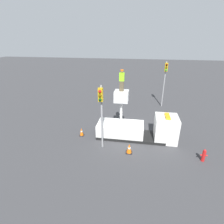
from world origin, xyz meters
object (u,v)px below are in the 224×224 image
object	(u,v)px
worker	(122,80)
bucket_truck	(138,128)
fire_hydrant	(204,155)
traffic_light_pole	(101,106)
traffic_cone_rear	(82,132)
traffic_light_across	(165,76)
traffic_cone_curbside	(129,148)

from	to	relation	value
worker	bucket_truck	bearing A→B (deg)	0.00
worker	fire_hydrant	world-z (taller)	worker
traffic_light_pole	traffic_cone_rear	distance (m)	4.34
worker	traffic_light_pole	size ratio (longest dim) A/B	0.33
traffic_light_across	fire_hydrant	bearing A→B (deg)	-79.75
bucket_truck	traffic_light_pole	bearing A→B (deg)	-143.72
traffic_light_pole	traffic_cone_curbside	xyz separation A→B (m)	(2.24, -0.33, -3.32)
traffic_light_across	fire_hydrant	distance (m)	11.44
worker	traffic_cone_rear	size ratio (longest dim) A/B	2.26
traffic_cone_curbside	traffic_cone_rear	bearing A→B (deg)	156.99
bucket_truck	traffic_light_pole	xyz separation A→B (m)	(-2.82, -2.07, 2.78)
traffic_light_pole	fire_hydrant	bearing A→B (deg)	-3.43
bucket_truck	traffic_cone_rear	bearing A→B (deg)	-174.60
bucket_truck	traffic_light_across	size ratio (longest dim) A/B	1.22
worker	traffic_cone_curbside	bearing A→B (deg)	-68.43
traffic_light_pole	traffic_cone_curbside	world-z (taller)	traffic_light_pole
traffic_light_pole	traffic_cone_curbside	bearing A→B (deg)	-8.32
traffic_light_across	traffic_cone_curbside	world-z (taller)	traffic_light_across
traffic_cone_rear	traffic_cone_curbside	xyz separation A→B (m)	(4.51, -1.92, 0.01)
traffic_light_across	traffic_cone_rear	size ratio (longest dim) A/B	7.38
traffic_light_across	fire_hydrant	size ratio (longest dim) A/B	5.76
traffic_cone_curbside	worker	bearing A→B (deg)	111.57
worker	traffic_cone_curbside	xyz separation A→B (m)	(0.95, -2.40, -4.80)
traffic_cone_rear	traffic_cone_curbside	world-z (taller)	traffic_cone_curbside
worker	traffic_cone_rear	world-z (taller)	worker
traffic_light_pole	bucket_truck	bearing A→B (deg)	36.28
worker	traffic_light_pole	xyz separation A→B (m)	(-1.29, -2.07, -1.47)
traffic_light_pole	fire_hydrant	size ratio (longest dim) A/B	5.28
fire_hydrant	traffic_cone_curbside	xyz separation A→B (m)	(-5.43, 0.13, -0.10)
worker	traffic_cone_curbside	size ratio (longest dim) A/B	2.18
traffic_light_pole	traffic_cone_curbside	distance (m)	4.02
worker	traffic_light_across	bearing A→B (deg)	61.45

